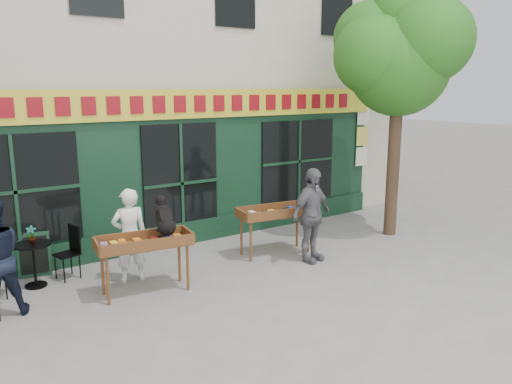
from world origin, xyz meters
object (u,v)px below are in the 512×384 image
dog (165,215)px  man_right (311,215)px  woman (130,235)px  book_cart_center (144,245)px  bistro_table (33,256)px  book_cart_right (275,214)px

dog → man_right: size_ratio=0.33×
dog → woman: (-0.35, 0.70, -0.46)m
book_cart_center → dog: bearing=0.0°
woman → man_right: (3.24, -1.04, 0.09)m
bistro_table → book_cart_right: bearing=-12.3°
dog → bistro_table: bearing=150.8°
book_cart_center → man_right: man_right is taller
dog → man_right: bearing=1.5°
dog → bistro_table: dog is taller
dog → man_right: (2.89, -0.34, -0.37)m
dog → man_right: man_right is taller
book_cart_center → woman: woman is taller
book_cart_center → dog: (0.35, -0.05, 0.47)m
book_cart_center → man_right: 3.27m
book_cart_center → man_right: bearing=1.3°
dog → man_right: 2.93m
woman → man_right: man_right is taller
book_cart_right → bistro_table: bearing=176.7°
book_cart_center → bistro_table: 1.98m
book_cart_center → man_right: (3.24, -0.39, 0.10)m
book_cart_center → book_cart_right: bearing=15.1°
woman → dog: bearing=124.7°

